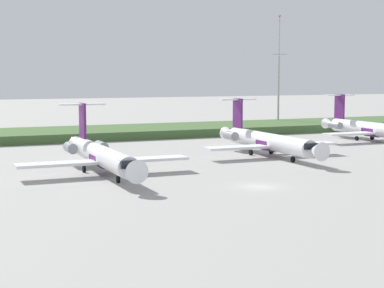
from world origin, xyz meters
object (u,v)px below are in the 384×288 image
(regional_jet_second, at_px, (101,155))
(regional_jet_third, at_px, (267,140))
(antenna_mast, at_px, (279,81))
(regional_jet_fourth, at_px, (371,128))

(regional_jet_second, distance_m, regional_jet_third, 30.38)
(antenna_mast, bearing_deg, regional_jet_fourth, -91.03)
(regional_jet_second, height_order, antenna_mast, antenna_mast)
(regional_jet_fourth, distance_m, antenna_mast, 37.99)
(regional_jet_fourth, height_order, antenna_mast, antenna_mast)
(regional_jet_second, relative_size, antenna_mast, 1.11)
(regional_jet_third, xyz_separation_m, regional_jet_fourth, (30.47, 12.23, 0.00))
(regional_jet_third, bearing_deg, regional_jet_second, -165.77)
(regional_jet_second, distance_m, regional_jet_fourth, 63.07)
(regional_jet_second, relative_size, regional_jet_third, 1.00)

